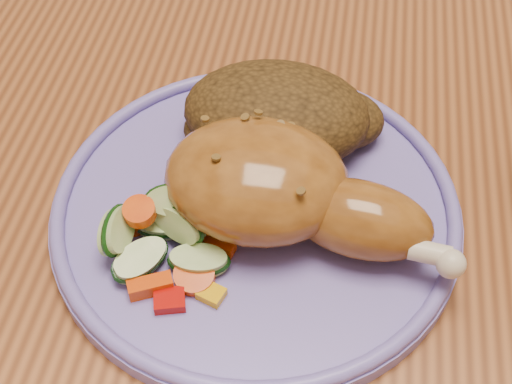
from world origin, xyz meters
TOP-DOWN VIEW (x-y plane):
  - dining_table at (0.00, 0.00)m, footprint 0.90×1.40m
  - plate at (-0.08, -0.13)m, footprint 0.28×0.28m
  - plate_rim at (-0.08, -0.13)m, footprint 0.28×0.28m
  - chicken_leg at (-0.07, -0.14)m, footprint 0.19×0.10m
  - rice_pilaf at (-0.08, -0.07)m, footprint 0.14×0.10m
  - vegetable_pile at (-0.14, -0.18)m, footprint 0.09×0.09m

SIDE VIEW (x-z plane):
  - dining_table at x=0.00m, z-range 0.29..1.04m
  - plate at x=-0.08m, z-range 0.75..0.76m
  - plate_rim at x=-0.08m, z-range 0.76..0.77m
  - vegetable_pile at x=-0.14m, z-range 0.75..0.80m
  - rice_pilaf at x=-0.08m, z-range 0.76..0.81m
  - chicken_leg at x=-0.07m, z-range 0.76..0.82m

